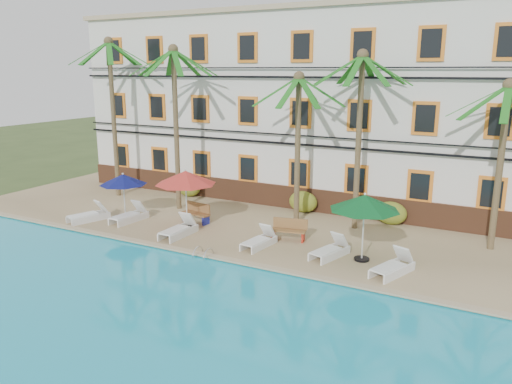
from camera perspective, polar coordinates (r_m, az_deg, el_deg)
The scene contains 25 objects.
ground at distance 21.08m, azimuth -6.44°, elevation -6.69°, with size 100.00×100.00×0.00m, color #384C23.
pool_deck at distance 25.11m, azimuth -0.04°, elevation -2.92°, with size 30.00×12.00×0.25m, color tan.
swimming_pool at distance 16.26m, azimuth -20.81°, elevation -13.62°, with size 26.00×12.00×0.20m, color #1AA5C6.
pool_coping at distance 20.30m, azimuth -7.90°, elevation -6.71°, with size 30.00×0.35×0.06m, color tan.
hotel_building at distance 28.62m, azimuth 4.69°, elevation 9.79°, with size 25.40×6.44×10.22m.
palm_a at distance 29.30m, azimuth -16.12°, elevation 10.38°, with size 4.33×4.33×8.86m.
palm_b at distance 25.69m, azimuth -9.21°, elevation 9.66°, with size 4.33×4.33×8.33m.
palm_c at distance 22.98m, azimuth 4.83°, elevation 7.46°, with size 4.33×4.33×7.05m.
palm_d at distance 22.53m, azimuth 11.77°, elevation 8.47°, with size 4.33×4.33×7.97m.
palm_e at distance 21.61m, azimuth 26.38°, elevation 5.28°, with size 4.33×4.33×6.79m.
shrub_left at distance 28.91m, azimuth -7.70°, elevation 0.57°, with size 1.50×0.90×1.10m, color #28621C.
shrub_mid at distance 25.55m, azimuth 5.41°, elevation -1.12°, with size 1.50×0.90×1.10m, color #28621C.
shrub_right at distance 24.28m, azimuth 15.16°, elevation -2.34°, with size 1.50×0.90×1.10m, color #28621C.
umbrella_blue at distance 24.91m, azimuth -14.94°, elevation 1.37°, with size 2.28×2.28×2.28m.
umbrella_red at distance 22.67m, azimuth -8.05°, elevation 1.61°, with size 2.77×2.77×2.77m.
umbrella_green at distance 19.01m, azimuth 12.31°, elevation -1.22°, with size 2.67×2.67×2.66m.
lounger_a at distance 25.40m, azimuth -18.53°, elevation -2.46°, with size 1.31×2.07×0.92m.
lounger_b at distance 24.75m, azimuth -14.26°, elevation -2.57°, with size 0.89×2.04×0.94m.
lounger_c at distance 22.17m, azimuth -8.81°, elevation -4.21°, with size 0.77×2.02×0.95m.
lounger_d at distance 20.61m, azimuth 0.39°, elevation -5.52°, with size 0.89×1.89×0.86m.
lounger_e at distance 19.72m, azimuth 8.48°, elevation -6.55°, with size 1.18×1.99×0.89m.
lounger_f at distance 18.59m, azimuth 15.39°, elevation -8.16°, with size 1.32×2.07×0.92m.
bench_left at distance 24.00m, azimuth -6.77°, elevation -2.33°, with size 1.56×0.72×0.93m.
bench_right at distance 21.41m, azimuth 3.75°, elevation -4.27°, with size 1.57×0.78×0.93m.
pool_ladder at distance 19.78m, azimuth -6.05°, elevation -7.31°, with size 0.54×0.74×0.74m.
Camera 1 is at (11.23, -16.27, 7.33)m, focal length 35.00 mm.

